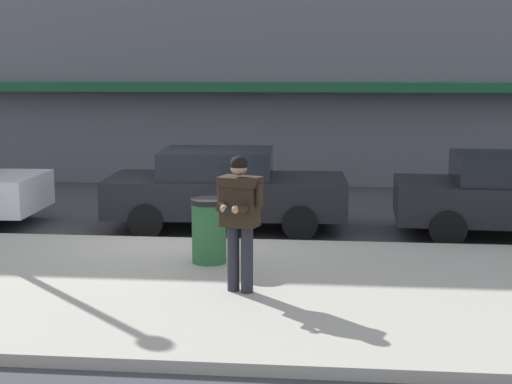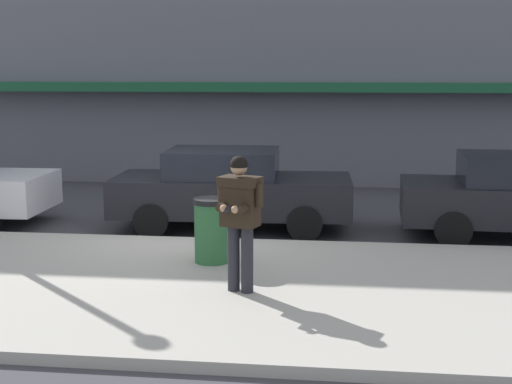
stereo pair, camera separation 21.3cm
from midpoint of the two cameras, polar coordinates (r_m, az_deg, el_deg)
ground_plane at (r=12.78m, az=-5.12°, el=-4.00°), size 80.00×80.00×0.00m
sidewalk at (r=9.87m, az=-2.88°, el=-7.68°), size 32.00×5.30×0.14m
curb_paint_line at (r=12.66m, az=-0.63°, el=-4.08°), size 28.00×0.12×0.01m
parked_sedan_mid at (r=13.62m, az=-1.62°, el=0.28°), size 4.58×2.08×1.54m
man_texting_on_phone at (r=9.21m, az=-0.64°, el=-1.36°), size 0.62×0.65×1.81m
trash_bin at (r=10.80m, az=-3.01°, el=-3.06°), size 0.55×0.55×0.98m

